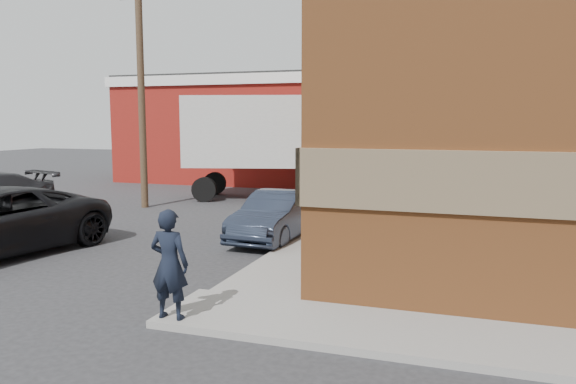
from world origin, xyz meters
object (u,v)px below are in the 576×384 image
Objects in this scene: warehouse at (279,129)px; utility_pole at (141,80)px; box_truck at (286,140)px; sedan at (277,216)px; man at (169,264)px.

warehouse is 1.81× the size of utility_pole.
box_truck is at bearing 42.82° from utility_pole.
box_truck reaches higher than sedan.
sedan is at bearing -85.99° from man.
warehouse is 4.04× the size of sedan.
utility_pole reaches higher than warehouse.
box_truck reaches higher than man.
warehouse is 1.82× the size of box_truck.
man is (5.80, -21.55, -1.81)m from warehouse.
warehouse is at bearing 96.56° from box_truck.
warehouse reaches higher than sedan.
man is 6.76m from sedan.
utility_pole is at bearing 152.96° from sedan.
box_truck is at bearing -68.22° from warehouse.
box_truck is (-2.40, 7.81, 1.79)m from sedan.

